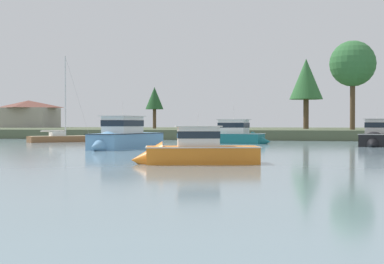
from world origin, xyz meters
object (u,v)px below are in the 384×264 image
Objects in this scene: sailboat_wood at (60,140)px; cruiser_black at (376,140)px; cruiser_orange at (190,155)px; cruiser_skyblue at (122,141)px; cruiser_teal at (236,138)px.

cruiser_black is (33.41, -2.85, 0.33)m from sailboat_wood.
cruiser_black is at bearing 67.99° from cruiser_orange.
cruiser_black is (10.86, 26.87, 0.10)m from cruiser_orange.
cruiser_skyblue is at bearing 122.40° from cruiser_orange.
cruiser_skyblue is 17.97m from cruiser_orange.
cruiser_skyblue is 1.44× the size of cruiser_orange.
cruiser_black is at bearing -4.87° from sailboat_wood.
cruiser_black reaches higher than cruiser_orange.
cruiser_teal is at bearing 167.21° from cruiser_black.
cruiser_teal is at bearing 0.68° from sailboat_wood.
sailboat_wood reaches higher than cruiser_skyblue.
sailboat_wood is at bearing 131.62° from cruiser_skyblue.
cruiser_teal is 0.81× the size of sailboat_wood.
cruiser_skyblue reaches higher than cruiser_orange.
cruiser_orange is at bearing -112.01° from cruiser_black.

